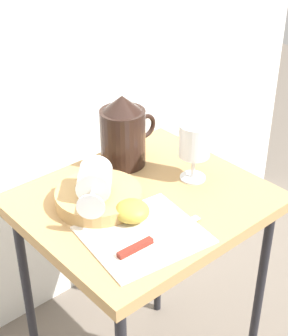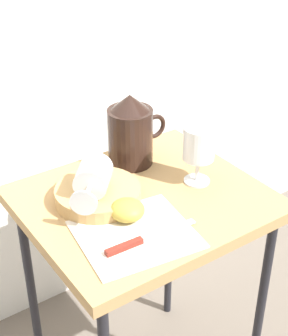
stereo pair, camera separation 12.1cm
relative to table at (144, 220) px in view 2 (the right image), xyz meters
name	(u,v)px [view 2 (the right image)]	position (x,y,z in m)	size (l,w,h in m)	color
table	(144,220)	(0.00, 0.00, 0.00)	(0.55, 0.48, 0.68)	#AD8451
linen_napkin	(135,234)	(-0.10, -0.11, 0.07)	(0.24, 0.21, 0.00)	silver
basket_tray	(98,195)	(-0.10, 0.05, 0.09)	(0.20, 0.20, 0.04)	tan
pitcher	(131,136)	(0.07, 0.15, 0.15)	(0.17, 0.12, 0.19)	black
wine_glass_upright	(199,146)	(0.15, -0.02, 0.17)	(0.08, 0.08, 0.15)	silver
wine_glass_tipped_near	(93,177)	(-0.11, 0.04, 0.14)	(0.15, 0.16, 0.08)	silver
apple_half_left	(127,210)	(-0.08, -0.05, 0.09)	(0.08, 0.08, 0.04)	#B29938
knife	(138,242)	(-0.11, -0.14, 0.08)	(0.22, 0.02, 0.01)	silver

